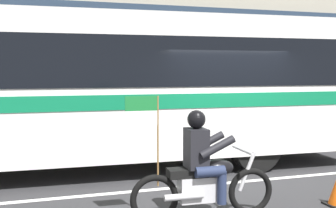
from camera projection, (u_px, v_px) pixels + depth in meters
ground_plane at (225, 174)px, 8.59m from camera, size 60.00×60.00×0.00m
sidewalk_curb at (155, 134)px, 13.42m from camera, size 28.00×3.80×0.15m
lane_center_stripe at (239, 182)px, 8.02m from camera, size 26.60×0.14×0.01m
transit_bus at (98, 81)px, 8.83m from camera, size 11.36×3.01×3.22m
motorcycle_with_rider at (202, 173)px, 5.99m from camera, size 2.19×0.64×1.78m
fire_hydrant at (84, 129)px, 11.42m from camera, size 0.22×0.30×0.75m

